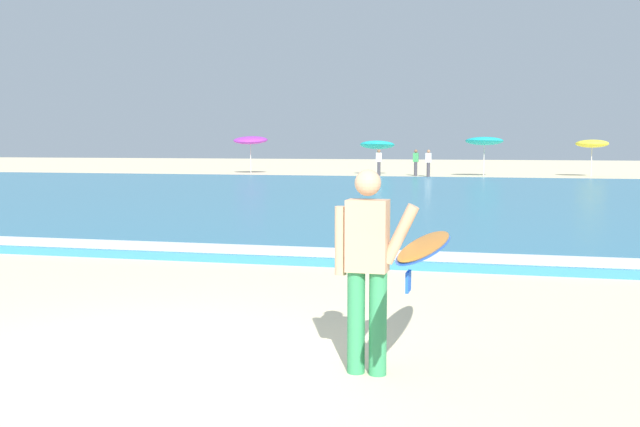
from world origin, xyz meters
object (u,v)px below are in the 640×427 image
object	(u,v)px
beachgoer_near_row_right	(416,162)
beach_umbrella_2	(484,141)
beach_umbrella_3	(592,144)
surfer_with_board	(395,255)
beachgoer_near_row_left	(379,162)
beachgoer_near_row_mid	(428,162)
beach_umbrella_0	(251,140)
beach_umbrella_1	(377,145)

from	to	relation	value
beachgoer_near_row_right	beach_umbrella_2	bearing A→B (deg)	4.42
beach_umbrella_3	beachgoer_near_row_right	xyz separation A→B (m)	(-10.08, -1.39, -1.08)
beachgoer_near_row_right	surfer_with_board	bearing A→B (deg)	-84.60
beach_umbrella_3	beachgoer_near_row_left	size ratio (longest dim) A/B	1.37
surfer_with_board	beach_umbrella_2	xyz separation A→B (m)	(0.50, 37.01, 1.05)
surfer_with_board	beachgoer_near_row_mid	distance (m)	35.81
beach_umbrella_2	beach_umbrella_3	bearing A→B (deg)	10.04
beachgoer_near_row_right	beach_umbrella_0	bearing A→B (deg)	174.71
beach_umbrella_3	beachgoer_near_row_left	distance (m)	12.42
surfer_with_board	beachgoer_near_row_left	world-z (taller)	surfer_with_board
beach_umbrella_1	beach_umbrella_3	distance (m)	12.61
beachgoer_near_row_mid	beachgoer_near_row_left	bearing A→B (deg)	167.48
beachgoer_near_row_left	beachgoer_near_row_right	xyz separation A→B (m)	(2.17, 0.33, 0.00)
surfer_with_board	beach_umbrella_1	world-z (taller)	beach_umbrella_1
beach_umbrella_2	surfer_with_board	bearing A→B (deg)	-90.77
beach_umbrella_0	beachgoer_near_row_right	world-z (taller)	beach_umbrella_0
beach_umbrella_1	beachgoer_near_row_left	distance (m)	1.98
beach_umbrella_2	beach_umbrella_0	bearing A→B (deg)	177.32
beach_umbrella_0	surfer_with_board	bearing A→B (deg)	-69.37
surfer_with_board	beach_umbrella_1	size ratio (longest dim) A/B	1.22
beachgoer_near_row_left	beach_umbrella_0	bearing A→B (deg)	171.24
beachgoer_near_row_right	beach_umbrella_1	bearing A→B (deg)	152.11
beach_umbrella_0	beach_umbrella_2	world-z (taller)	beach_umbrella_0
beach_umbrella_2	beach_umbrella_3	world-z (taller)	beach_umbrella_2
beach_umbrella_1	beachgoer_near_row_right	bearing A→B (deg)	-27.89
beach_umbrella_0	beachgoer_near_row_mid	distance (m)	11.79
beach_umbrella_1	beachgoer_near_row_right	world-z (taller)	beach_umbrella_1
surfer_with_board	beach_umbrella_0	size ratio (longest dim) A/B	1.08
beach_umbrella_0	beachgoer_near_row_left	bearing A→B (deg)	-8.76
beach_umbrella_3	beachgoer_near_row_mid	distance (m)	9.61
beachgoer_near_row_left	beachgoer_near_row_mid	xyz separation A→B (m)	(3.00, -0.67, 0.00)
beach_umbrella_0	beachgoer_near_row_right	distance (m)	10.84
beach_umbrella_0	beach_umbrella_2	distance (m)	14.70
beach_umbrella_0	beachgoer_near_row_left	xyz separation A→B (m)	(8.55, -1.32, -1.30)
beach_umbrella_2	beachgoer_near_row_mid	distance (m)	3.61
beachgoer_near_row_left	beachgoer_near_row_mid	world-z (taller)	same
beach_umbrella_2	beachgoer_near_row_right	bearing A→B (deg)	-175.58
surfer_with_board	beach_umbrella_2	distance (m)	37.03
beach_umbrella_1	beach_umbrella_2	size ratio (longest dim) A/B	0.92
beachgoer_near_row_right	beachgoer_near_row_left	bearing A→B (deg)	-171.48
beach_umbrella_3	surfer_with_board	bearing A→B (deg)	-99.84
beach_umbrella_0	beach_umbrella_1	distance (m)	8.20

